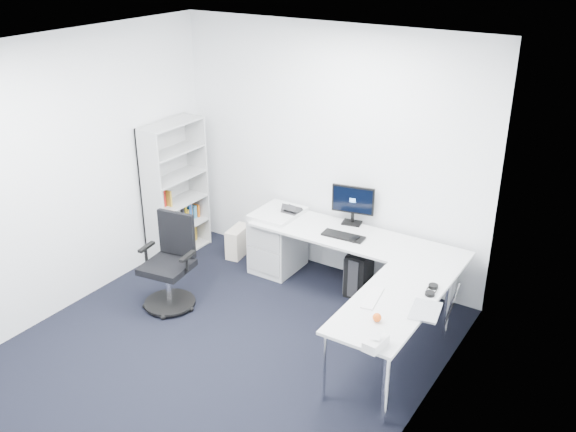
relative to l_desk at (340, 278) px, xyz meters
The scene contains 21 objects.
ground 1.54m from the l_desk, 111.45° to the right, with size 4.20×4.20×0.00m, color black.
ceiling 2.81m from the l_desk, 111.45° to the right, with size 4.20×4.20×0.00m, color white.
wall_back 1.35m from the l_desk, 128.16° to the left, with size 3.60×0.02×2.70m, color white.
wall_left 2.92m from the l_desk, 149.22° to the right, with size 0.02×4.20×2.70m, color white.
wall_right 2.14m from the l_desk, 48.24° to the right, with size 0.02×4.20×2.70m, color white.
l_desk is the anchor object (origin of this frame).
drawer_pedestal 1.04m from the l_desk, 160.15° to the left, with size 0.46×0.57×0.70m, color silver.
bookshelf 2.23m from the l_desk, behind, with size 0.31×0.80×1.60m, color #B3B5B5, non-canonical shape.
task_chair 1.74m from the l_desk, 147.99° to the right, with size 0.54×0.54×0.96m, color black, non-canonical shape.
black_pc_tower 0.45m from the l_desk, 88.26° to the left, with size 0.21×0.48×0.47m, color black.
beige_pc_tower 1.60m from the l_desk, 166.46° to the left, with size 0.16×0.36×0.34m, color beige.
power_strip 0.74m from the l_desk, 45.12° to the left, with size 0.39×0.07×0.04m, color silver.
monitor 0.82m from the l_desk, 107.86° to the left, with size 0.45×0.14×0.43m, color black, non-canonical shape.
black_keyboard 0.43m from the l_desk, 114.48° to the left, with size 0.44×0.16×0.02m, color black.
mouse 0.41m from the l_desk, 84.22° to the left, with size 0.06×0.10×0.03m, color black.
desk_phone 1.03m from the l_desk, 152.82° to the left, with size 0.18×0.18×0.13m, color #29292B, non-canonical shape.
laptop 1.35m from the l_desk, 29.62° to the right, with size 0.34×0.33×0.24m, color silver, non-canonical shape.
white_keyboard 1.00m from the l_desk, 45.94° to the right, with size 0.11×0.37×0.01m, color silver.
headphones 1.14m from the l_desk, 16.04° to the right, with size 0.13×0.20×0.05m, color black, non-canonical shape.
orange_fruit 1.33m from the l_desk, 49.38° to the right, with size 0.07×0.07×0.07m, color #ED5A15.
tissue_box 1.66m from the l_desk, 53.01° to the right, with size 0.11×0.22×0.08m, color silver.
Camera 1 is at (3.10, -3.60, 3.52)m, focal length 40.00 mm.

